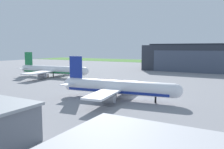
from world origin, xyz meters
TOP-DOWN VIEW (x-y plane):
  - ground_plane at (0.00, 0.00)m, footprint 440.00×440.00m
  - grass_field_strip at (0.00, 188.94)m, footprint 440.00×56.00m
  - maintenance_hangar at (6.86, 105.08)m, footprint 75.54×41.80m
  - airliner_far_right at (-58.53, 25.97)m, footprint 42.58×38.49m
  - airliner_near_left at (-3.63, -4.29)m, footprint 37.81×33.35m

SIDE VIEW (x-z plane):
  - ground_plane at x=0.00m, z-range 0.00..0.00m
  - grass_field_strip at x=0.00m, z-range 0.00..0.08m
  - airliner_near_left at x=-3.63m, z-range -2.83..10.26m
  - airliner_far_right at x=-58.53m, z-range -2.83..10.50m
  - maintenance_hangar at x=6.86m, z-range -0.46..18.21m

